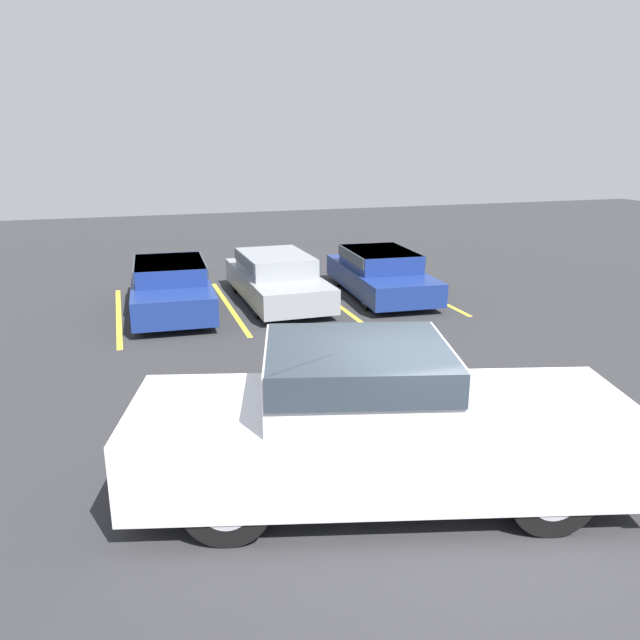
{
  "coord_description": "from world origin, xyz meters",
  "views": [
    {
      "loc": [
        -3.37,
        -5.39,
        4.11
      ],
      "look_at": [
        -0.15,
        4.69,
        1.0
      ],
      "focal_mm": 35.0,
      "sensor_mm": 36.0,
      "label": 1
    }
  ],
  "objects_px": {
    "pickup_truck": "(382,423)",
    "parked_sedan_b": "(276,276)",
    "parked_sedan_a": "(171,285)",
    "parked_sedan_c": "(380,271)"
  },
  "relations": [
    {
      "from": "parked_sedan_c",
      "to": "parked_sedan_a",
      "type": "bearing_deg",
      "value": -87.02
    },
    {
      "from": "parked_sedan_c",
      "to": "pickup_truck",
      "type": "bearing_deg",
      "value": -19.2
    },
    {
      "from": "parked_sedan_a",
      "to": "parked_sedan_c",
      "type": "distance_m",
      "value": 5.5
    },
    {
      "from": "parked_sedan_a",
      "to": "parked_sedan_c",
      "type": "relative_size",
      "value": 1.0
    },
    {
      "from": "parked_sedan_a",
      "to": "parked_sedan_b",
      "type": "xyz_separation_m",
      "value": [
        2.68,
        0.13,
        0.0
      ]
    },
    {
      "from": "parked_sedan_b",
      "to": "parked_sedan_c",
      "type": "bearing_deg",
      "value": 84.96
    },
    {
      "from": "pickup_truck",
      "to": "parked_sedan_b",
      "type": "bearing_deg",
      "value": 98.5
    },
    {
      "from": "pickup_truck",
      "to": "parked_sedan_b",
      "type": "height_order",
      "value": "pickup_truck"
    },
    {
      "from": "parked_sedan_a",
      "to": "parked_sedan_c",
      "type": "bearing_deg",
      "value": 91.83
    },
    {
      "from": "pickup_truck",
      "to": "parked_sedan_b",
      "type": "distance_m",
      "value": 9.37
    }
  ]
}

